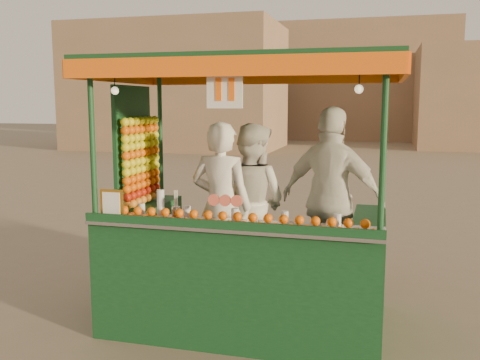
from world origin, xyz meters
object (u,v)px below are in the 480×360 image
(vendor_left, at_px, (221,206))
(vendor_right, at_px, (332,199))
(juice_cart, at_px, (238,242))
(vendor_middle, at_px, (252,202))

(vendor_left, height_order, vendor_right, vendor_right)
(juice_cart, distance_m, vendor_left, 0.42)
(juice_cart, bearing_deg, vendor_middle, 90.69)
(juice_cart, relative_size, vendor_left, 1.67)
(vendor_middle, distance_m, vendor_right, 0.90)
(vendor_right, bearing_deg, vendor_left, 34.27)
(vendor_middle, height_order, vendor_right, vendor_right)
(vendor_middle, bearing_deg, vendor_right, -163.98)
(juice_cart, xyz_separation_m, vendor_left, (-0.22, 0.14, 0.33))
(vendor_right, bearing_deg, juice_cart, 45.86)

